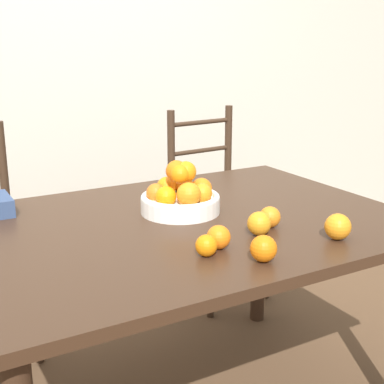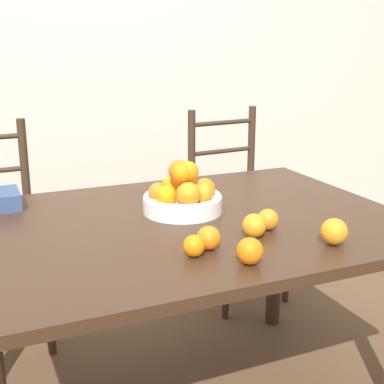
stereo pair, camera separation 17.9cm
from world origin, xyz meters
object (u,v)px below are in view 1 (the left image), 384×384
orange_loose_4 (264,249)px  chair_right (215,210)px  orange_loose_1 (338,227)px  orange_loose_2 (259,224)px  fruit_bowl (181,196)px  orange_loose_0 (219,237)px  orange_loose_3 (206,246)px  orange_loose_5 (270,217)px

orange_loose_4 → chair_right: chair_right is taller
orange_loose_1 → orange_loose_2: bearing=141.4°
fruit_bowl → chair_right: (0.61, 0.75, -0.35)m
orange_loose_0 → orange_loose_2: 0.17m
orange_loose_0 → orange_loose_3: bearing=-152.8°
orange_loose_1 → orange_loose_2: size_ratio=1.08×
orange_loose_1 → orange_loose_3: orange_loose_1 is taller
orange_loose_0 → chair_right: 1.34m
orange_loose_4 → chair_right: (0.62, 1.25, -0.33)m
orange_loose_5 → chair_right: bearing=67.1°
fruit_bowl → orange_loose_1: size_ratio=3.46×
fruit_bowl → orange_loose_2: bearing=-72.4°
orange_loose_3 → orange_loose_4: bearing=-43.1°
fruit_bowl → orange_loose_4: bearing=-91.4°
orange_loose_3 → chair_right: 1.40m
orange_loose_0 → orange_loose_4: (0.06, -0.14, 0.00)m
orange_loose_1 → orange_loose_3: size_ratio=1.29×
fruit_bowl → orange_loose_0: (-0.07, -0.36, -0.02)m
fruit_bowl → chair_right: bearing=50.8°
orange_loose_1 → fruit_bowl: bearing=121.4°
fruit_bowl → orange_loose_5: bearing=-58.0°
orange_loose_1 → orange_loose_3: 0.42m
fruit_bowl → orange_loose_0: bearing=-100.8°
orange_loose_2 → orange_loose_5: bearing=29.3°
orange_loose_5 → orange_loose_0: bearing=-162.6°
chair_right → orange_loose_5: bearing=-117.7°
orange_loose_3 → orange_loose_4: orange_loose_4 is taller
orange_loose_2 → orange_loose_5: orange_loose_2 is taller
fruit_bowl → orange_loose_5: size_ratio=4.02×
orange_loose_4 → orange_loose_5: orange_loose_4 is taller
orange_loose_2 → orange_loose_3: 0.24m
orange_loose_4 → orange_loose_0: bearing=112.0°
orange_loose_0 → orange_loose_4: orange_loose_4 is taller
orange_loose_5 → chair_right: size_ratio=0.07×
orange_loose_1 → orange_loose_4: bearing=-174.8°
orange_loose_2 → chair_right: bearing=64.6°
orange_loose_3 → orange_loose_5: size_ratio=0.90×
fruit_bowl → orange_loose_2: fruit_bowl is taller
orange_loose_4 → orange_loose_2: bearing=56.9°
orange_loose_0 → orange_loose_1: (0.36, -0.11, 0.01)m
orange_loose_4 → orange_loose_1: bearing=5.2°
orange_loose_2 → orange_loose_1: bearing=-38.6°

